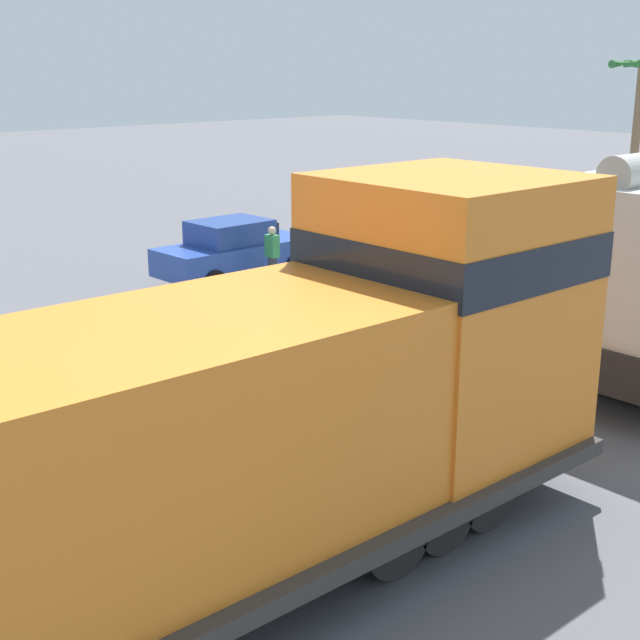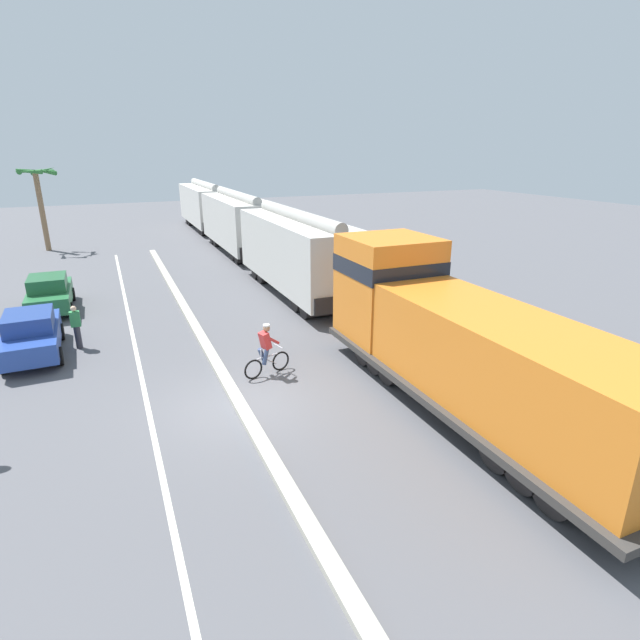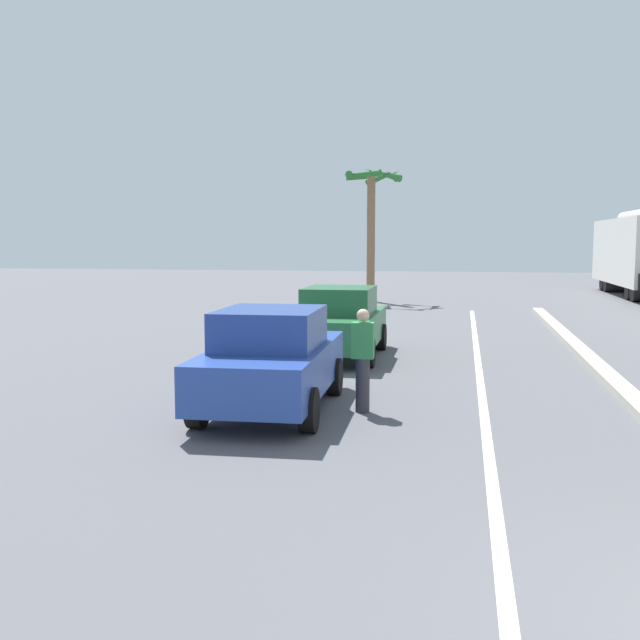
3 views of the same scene
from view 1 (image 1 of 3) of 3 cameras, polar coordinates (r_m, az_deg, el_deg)
The scene contains 8 objects.
ground_plane at distance 15.59m, azimuth -12.19°, elevation -4.93°, with size 120.00×120.00×0.00m, color #56565B.
median_curb at distance 18.99m, azimuth 3.72°, elevation -0.49°, with size 0.36×36.00×0.16m, color #B2AD9E.
lane_stripe at distance 20.71m, azimuth -0.96°, elevation 0.74°, with size 0.14×36.00×0.01m, color silver.
locomotive at distance 9.41m, azimuth -6.50°, elevation -7.23°, with size 3.10×11.61×4.20m.
parked_car_blue at distance 23.27m, azimuth -5.51°, elevation 4.45°, with size 1.94×4.25×1.62m.
parked_car_green at distance 26.67m, azimuth 4.41°, elevation 5.98°, with size 1.86×4.21×1.62m.
cyclist at distance 15.05m, azimuth -4.41°, elevation -2.07°, with size 1.66×0.62×1.71m.
pedestrian_by_cars at distance 22.24m, azimuth -3.07°, elevation 4.03°, with size 0.34×0.22×1.62m.
Camera 1 is at (12.84, -6.89, 5.52)m, focal length 50.00 mm.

